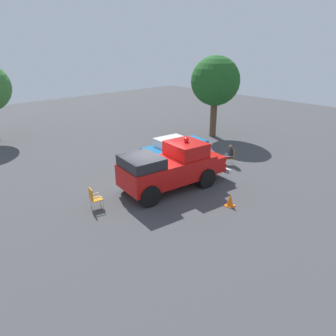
{
  "coord_description": "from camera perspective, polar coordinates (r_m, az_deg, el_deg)",
  "views": [
    {
      "loc": [
        11.49,
        -9.67,
        7.09
      ],
      "look_at": [
        0.74,
        0.45,
        1.17
      ],
      "focal_mm": 33.52,
      "sensor_mm": 36.0,
      "label": 1
    }
  ],
  "objects": [
    {
      "name": "spectator_seated",
      "position": [
        19.69,
        11.0,
        2.49
      ],
      "size": [
        0.63,
        0.65,
        1.29
      ],
      "color": "#383842",
      "rests_on": "ground"
    },
    {
      "name": "lawn_chair_by_car",
      "position": [
        14.66,
        -13.34,
        -5.13
      ],
      "size": [
        0.6,
        0.59,
        1.02
      ],
      "color": "#B7BABF",
      "rests_on": "ground"
    },
    {
      "name": "lawn_chair_near_truck",
      "position": [
        19.76,
        11.35,
        2.2
      ],
      "size": [
        0.69,
        0.69,
        1.02
      ],
      "color": "#B7BABF",
      "rests_on": "ground"
    },
    {
      "name": "traffic_cone",
      "position": [
        14.88,
        11.24,
        -5.74
      ],
      "size": [
        0.4,
        0.4,
        0.64
      ],
      "color": "orange",
      "rests_on": "ground"
    },
    {
      "name": "ground_plane",
      "position": [
        16.61,
        -2.9,
        -3.46
      ],
      "size": [
        60.0,
        60.0,
        0.0
      ],
      "primitive_type": "plane",
      "color": "#424244"
    },
    {
      "name": "classic_hot_rod",
      "position": [
        20.3,
        1.47,
        3.63
      ],
      "size": [
        2.38,
        4.55,
        1.46
      ],
      "color": "black",
      "rests_on": "ground"
    },
    {
      "name": "vintage_fire_truck",
      "position": [
        16.03,
        0.68,
        0.27
      ],
      "size": [
        3.03,
        6.19,
        2.59
      ],
      "color": "black",
      "rests_on": "ground"
    },
    {
      "name": "oak_tree_right",
      "position": [
        25.16,
        8.6,
        15.3
      ],
      "size": [
        3.76,
        3.76,
        6.25
      ],
      "color": "brown",
      "rests_on": "ground"
    }
  ]
}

